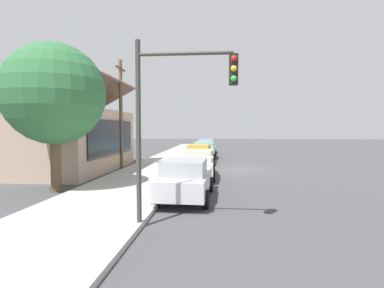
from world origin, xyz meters
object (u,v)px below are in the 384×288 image
at_px(car_seafoam, 205,150).
at_px(shade_tree, 54,94).
at_px(car_skyblue, 206,146).
at_px(utility_pole_wooden, 121,112).
at_px(car_silver, 186,179).
at_px(car_ivory, 197,164).
at_px(car_mustard, 200,155).
at_px(traffic_light_main, 176,103).
at_px(fire_hydrant_red, 189,154).

distance_m(car_seafoam, shade_tree, 16.78).
height_order(car_skyblue, utility_pole_wooden, utility_pole_wooden).
height_order(car_silver, utility_pole_wooden, utility_pole_wooden).
relative_size(car_ivory, car_mustard, 1.01).
bearing_deg(car_seafoam, car_ivory, -178.31).
height_order(car_ivory, car_seafoam, same).
relative_size(car_silver, traffic_light_main, 0.88).
xyz_separation_m(utility_pole_wooden, fire_hydrant_red, (6.86, -4.00, -3.43)).
relative_size(car_mustard, fire_hydrant_red, 6.70).
bearing_deg(car_seafoam, utility_pole_wooden, 144.62).
bearing_deg(traffic_light_main, fire_hydrant_red, 4.93).
xyz_separation_m(traffic_light_main, fire_hydrant_red, (19.25, 1.66, -2.99)).
relative_size(car_seafoam, car_skyblue, 0.99).
bearing_deg(fire_hydrant_red, car_ivory, -171.43).
bearing_deg(car_mustard, car_skyblue, 3.21).
relative_size(car_ivory, shade_tree, 0.74).
bearing_deg(fire_hydrant_red, shade_tree, 163.84).
bearing_deg(fire_hydrant_red, traffic_light_main, -175.07).
distance_m(car_skyblue, shade_tree, 22.04).
distance_m(car_mustard, car_skyblue, 10.86).
xyz_separation_m(car_seafoam, traffic_light_main, (-19.80, -0.22, 2.68)).
height_order(car_mustard, shade_tree, shade_tree).
bearing_deg(car_silver, car_mustard, 2.37).
bearing_deg(car_skyblue, shade_tree, 165.70).
xyz_separation_m(car_ivory, car_skyblue, (16.78, 0.27, -0.00)).
height_order(car_ivory, car_skyblue, same).
distance_m(car_ivory, car_mustard, 5.92).
xyz_separation_m(car_seafoam, shade_tree, (-15.39, 5.74, 3.44)).
bearing_deg(utility_pole_wooden, fire_hydrant_red, -30.25).
xyz_separation_m(car_silver, car_ivory, (5.11, -0.08, 0.00)).
height_order(shade_tree, traffic_light_main, shade_tree).
relative_size(car_ivory, traffic_light_main, 0.92).
distance_m(car_silver, traffic_light_main, 4.45).
xyz_separation_m(car_ivory, traffic_light_main, (-8.66, -0.06, 2.68)).
height_order(car_silver, car_mustard, same).
xyz_separation_m(car_skyblue, shade_tree, (-21.03, 5.62, 3.44)).
xyz_separation_m(car_mustard, fire_hydrant_red, (4.67, 1.34, -0.32)).
distance_m(car_silver, utility_pole_wooden, 10.87).
xyz_separation_m(car_mustard, traffic_light_main, (-14.58, -0.32, 2.68)).
bearing_deg(car_silver, car_seafoam, 1.74).
bearing_deg(car_skyblue, traffic_light_main, -178.58).
bearing_deg(car_ivory, car_silver, 177.92).
relative_size(shade_tree, traffic_light_main, 1.24).
xyz_separation_m(car_silver, utility_pole_wooden, (8.84, 5.52, 3.11)).
height_order(car_ivory, fire_hydrant_red, car_ivory).
bearing_deg(car_mustard, car_seafoam, 2.02).
bearing_deg(car_silver, car_skyblue, 1.98).
bearing_deg(car_skyblue, car_seafoam, -178.12).
relative_size(car_ivory, car_seafoam, 1.05).
relative_size(car_silver, utility_pole_wooden, 0.61).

